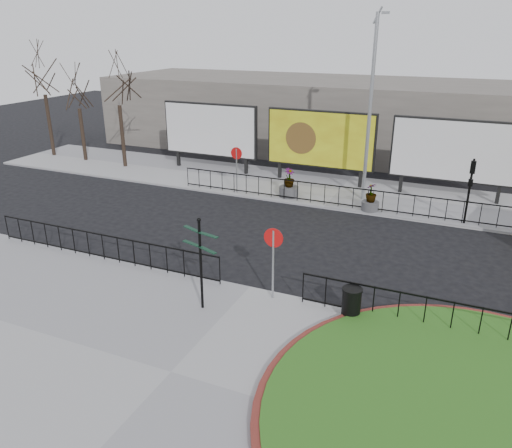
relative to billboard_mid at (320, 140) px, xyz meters
The scene contains 23 objects.
ground 13.31m from the billboard_mid, 83.40° to the right, with size 90.00×90.00×0.00m, color black.
pavement_near 18.21m from the billboard_mid, 85.23° to the right, with size 30.00×10.00×0.12m, color gray.
pavement_far 3.10m from the billboard_mid, 32.94° to the right, with size 44.00×6.00×0.12m, color gray.
brick_edge 19.36m from the billboard_mid, 62.06° to the right, with size 10.40×10.40×0.18m, color maroon.
grass_lawn 19.36m from the billboard_mid, 62.06° to the right, with size 10.00×10.00×0.22m, color #215115.
railing_near_left 14.15m from the billboard_mid, 108.73° to the right, with size 10.00×0.10×1.10m, color black, non-canonical shape.
railing_near_right 15.62m from the billboard_mid, 58.92° to the right, with size 9.00×0.10×1.10m, color black, non-canonical shape.
railing_far 4.84m from the billboard_mid, 55.75° to the right, with size 18.00×0.10×1.10m, color black, non-canonical shape.
speed_sign_far 5.04m from the billboard_mid, 134.46° to the right, with size 0.64×0.07×2.47m.
speed_sign_near 13.62m from the billboard_mid, 79.41° to the right, with size 0.64×0.07×2.47m.
billboard_left 7.00m from the billboard_mid, behind, with size 6.20×0.31×4.10m.
billboard_mid is the anchor object (origin of this frame).
billboard_right 7.00m from the billboard_mid, ahead, with size 6.20×0.31×4.10m.
lamp_post 4.23m from the billboard_mid, 33.25° to the right, with size 0.74×0.18×9.23m.
signal_pole_a 8.80m from the billboard_mid, 24.42° to the right, with size 0.22×0.26×3.00m.
tree_left 12.63m from the billboard_mid, behind, with size 2.00×2.00×7.00m, color #2D2119, non-canonical shape.
tree_mid 16.05m from the billboard_mid, behind, with size 2.00×2.00×6.20m, color #2D2119, non-canonical shape.
tree_far 19.07m from the billboard_mid, behind, with size 2.00×2.00×7.50m, color #2D2119, non-canonical shape.
building_backdrop 9.15m from the billboard_mid, 80.57° to the left, with size 40.00×10.00×5.00m, color #6A625C.
fingerpost_sign 14.86m from the billboard_mid, 87.37° to the right, with size 1.41×0.65×3.06m.
litter_bin 14.65m from the billboard_mid, 69.23° to the right, with size 0.62×0.62×1.02m.
planter_a 3.73m from the billboard_mid, 102.41° to the right, with size 1.02×1.02×1.51m.
planter_c 5.50m from the billboard_mid, 43.99° to the right, with size 0.84×0.84×1.37m.
Camera 1 is at (6.26, -13.84, 8.41)m, focal length 35.00 mm.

